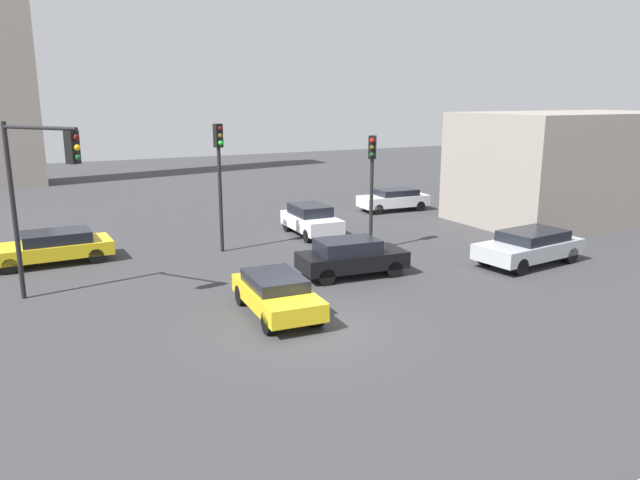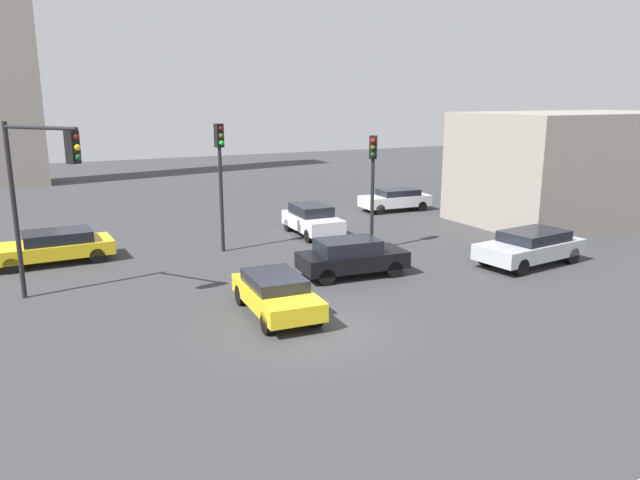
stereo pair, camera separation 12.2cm
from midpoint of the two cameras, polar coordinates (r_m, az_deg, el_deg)
The scene contains 11 objects.
ground_plane at distance 18.34m, azimuth -0.85°, elevation -8.21°, with size 106.14×106.14×0.00m, color #38383A.
traffic_light_0 at distance 26.69m, azimuth 5.13°, elevation 6.48°, with size 0.45×0.48×5.10m.
traffic_light_1 at distance 21.25m, azimuth -24.76°, elevation 5.46°, with size 2.09×2.72×5.97m.
traffic_light_2 at distance 26.67m, azimuth -9.26°, elevation 7.06°, with size 0.38×0.48×5.62m.
car_1 at distance 36.81m, azimuth 7.25°, elevation 3.84°, with size 4.31×1.97×1.30m.
car_2 at distance 26.24m, azimuth 19.37°, elevation -0.58°, with size 4.87×2.55×1.39m.
car_3 at distance 27.31m, azimuth -23.68°, elevation -0.52°, with size 4.76×2.18×1.33m.
car_4 at distance 23.20m, azimuth 3.12°, elevation -1.58°, with size 4.26×2.14×1.46m.
car_5 at distance 19.18m, azimuth -3.99°, elevation -5.03°, with size 2.03×4.20×1.28m.
car_6 at distance 30.04m, azimuth -0.63°, elevation 1.95°, with size 1.99×4.04×1.51m.
building_flank at distance 36.60m, azimuth 22.92°, elevation 6.40°, with size 12.51×7.27×5.91m, color gray.
Camera 2 is at (-7.37, -15.38, 6.76)m, focal length 33.93 mm.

